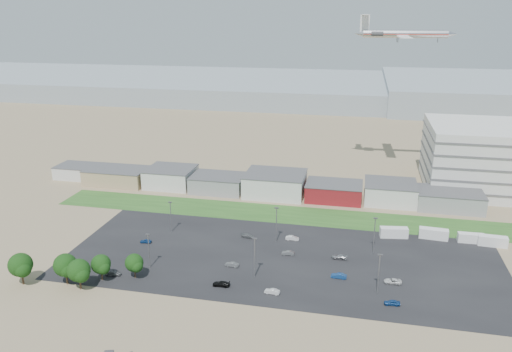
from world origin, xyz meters
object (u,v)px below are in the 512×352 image
(parked_car_1, at_px, (339,276))
(parked_car_10, at_px, (113,273))
(parked_car_4, at_px, (232,264))
(parked_car_6, at_px, (248,236))
(parked_car_2, at_px, (392,303))
(parked_car_12, at_px, (339,257))
(box_trailer_a, at_px, (394,232))
(airliner, at_px, (405,34))
(parked_car_0, at_px, (393,281))
(parked_car_7, at_px, (288,253))
(parked_car_13, at_px, (272,291))
(parked_car_3, at_px, (221,284))
(tree_far_left, at_px, (21,267))
(parked_car_5, at_px, (146,241))
(parked_car_11, at_px, (292,238))

(parked_car_1, bearing_deg, parked_car_10, -76.08)
(parked_car_4, xyz_separation_m, parked_car_6, (0.03, 18.71, -0.03))
(parked_car_2, bearing_deg, parked_car_12, -151.70)
(parked_car_10, bearing_deg, parked_car_2, -95.55)
(parked_car_10, bearing_deg, box_trailer_a, -67.67)
(box_trailer_a, bearing_deg, parked_car_6, -175.83)
(airliner, bearing_deg, parked_car_6, -124.17)
(parked_car_0, xyz_separation_m, parked_car_7, (-28.22, 9.96, -0.01))
(parked_car_6, bearing_deg, parked_car_13, -148.51)
(parked_car_7, bearing_deg, box_trailer_a, 119.56)
(airliner, xyz_separation_m, parked_car_10, (-75.09, -107.78, -56.77))
(parked_car_3, height_order, parked_car_6, parked_car_3)
(parked_car_6, bearing_deg, tree_far_left, 136.28)
(parked_car_1, relative_size, parked_car_7, 1.12)
(parked_car_4, distance_m, parked_car_5, 30.11)
(tree_far_left, relative_size, parked_car_5, 2.86)
(parked_car_4, height_order, parked_car_5, parked_car_4)
(tree_far_left, xyz_separation_m, parked_car_4, (49.01, 20.03, -4.15))
(box_trailer_a, distance_m, parked_car_7, 34.98)
(parked_car_12, bearing_deg, parked_car_3, -50.58)
(parked_car_7, bearing_deg, parked_car_0, 68.25)
(parked_car_12, bearing_deg, box_trailer_a, 141.98)
(tree_far_left, relative_size, parked_car_2, 2.59)
(airliner, distance_m, parked_car_7, 108.57)
(airliner, bearing_deg, parked_car_12, -105.45)
(parked_car_3, height_order, parked_car_10, parked_car_3)
(box_trailer_a, xyz_separation_m, parked_car_10, (-72.37, -39.57, -0.95))
(parked_car_2, relative_size, parked_car_11, 0.93)
(airliner, bearing_deg, parked_car_10, -128.43)
(box_trailer_a, bearing_deg, parked_car_7, -156.59)
(box_trailer_a, height_order, parked_car_5, box_trailer_a)
(parked_car_0, relative_size, parked_car_12, 0.99)
(parked_car_10, height_order, parked_car_12, parked_car_12)
(parked_car_12, distance_m, parked_car_13, 26.38)
(parked_car_2, relative_size, parked_car_12, 0.84)
(tree_far_left, xyz_separation_m, parked_car_2, (90.36, 9.86, -4.13))
(parked_car_4, bearing_deg, parked_car_13, 55.32)
(airliner, relative_size, parked_car_2, 10.86)
(parked_car_3, height_order, parked_car_13, parked_car_3)
(parked_car_12, bearing_deg, parked_car_0, 55.66)
(parked_car_7, height_order, parked_car_12, parked_car_12)
(tree_far_left, bearing_deg, parked_car_11, 32.51)
(parked_car_1, distance_m, parked_car_13, 18.95)
(parked_car_0, height_order, parked_car_5, parked_car_0)
(parked_car_1, height_order, parked_car_11, parked_car_1)
(parked_car_6, distance_m, parked_car_10, 41.61)
(parked_car_0, height_order, parked_car_3, parked_car_3)
(parked_car_0, bearing_deg, airliner, 175.00)
(box_trailer_a, relative_size, parked_car_6, 2.05)
(box_trailer_a, height_order, tree_far_left, tree_far_left)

